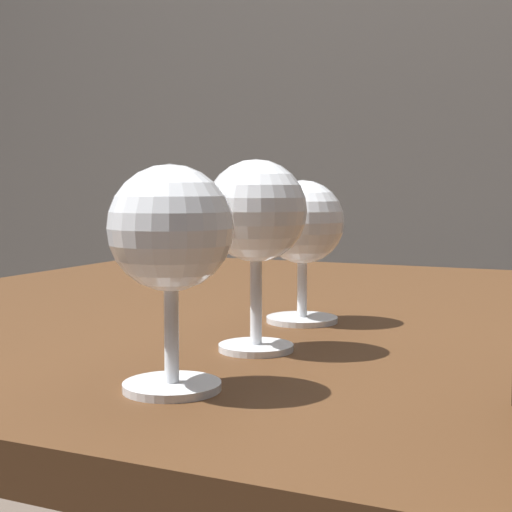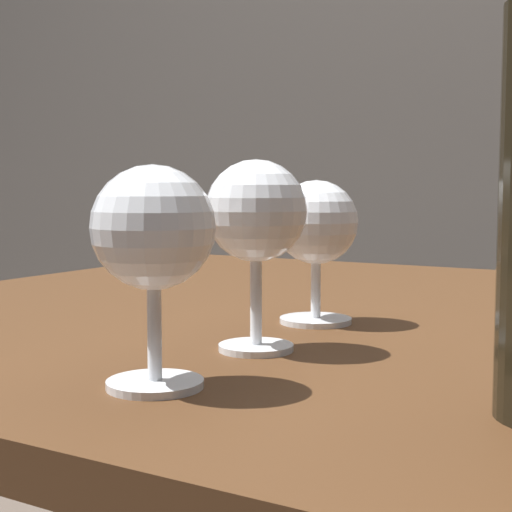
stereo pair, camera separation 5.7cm
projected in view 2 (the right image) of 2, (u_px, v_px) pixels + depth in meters
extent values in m
cube|color=#472B16|center=(418.00, 331.00, 0.74)|extent=(1.13, 0.91, 0.03)
cylinder|color=#472B16|center=(210.00, 472.00, 1.37)|extent=(0.06, 0.06, 0.71)
cylinder|color=white|center=(155.00, 384.00, 0.47)|extent=(0.06, 0.06, 0.00)
cylinder|color=white|center=(154.00, 324.00, 0.47)|extent=(0.01, 0.01, 0.07)
sphere|color=white|center=(153.00, 227.00, 0.46)|extent=(0.08, 0.08, 0.08)
ellipsoid|color=gold|center=(153.00, 228.00, 0.46)|extent=(0.07, 0.07, 0.03)
cylinder|color=white|center=(256.00, 347.00, 0.58)|extent=(0.06, 0.06, 0.00)
cylinder|color=white|center=(256.00, 294.00, 0.58)|extent=(0.01, 0.01, 0.08)
sphere|color=white|center=(256.00, 211.00, 0.57)|extent=(0.08, 0.08, 0.08)
ellipsoid|color=#EACC66|center=(256.00, 216.00, 0.57)|extent=(0.07, 0.07, 0.03)
cylinder|color=white|center=(316.00, 320.00, 0.70)|extent=(0.07, 0.07, 0.00)
cylinder|color=white|center=(316.00, 284.00, 0.70)|extent=(0.01, 0.01, 0.06)
sphere|color=white|center=(316.00, 222.00, 0.69)|extent=(0.08, 0.08, 0.08)
ellipsoid|color=#470A16|center=(316.00, 223.00, 0.69)|extent=(0.07, 0.07, 0.03)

